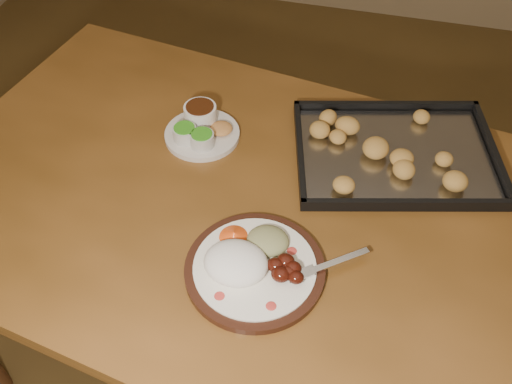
# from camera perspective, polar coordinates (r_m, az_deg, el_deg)

# --- Properties ---
(ground) EXTENTS (4.00, 4.00, 0.00)m
(ground) POSITION_cam_1_polar(r_m,az_deg,el_deg) (1.91, 3.53, -13.09)
(ground) COLOR brown
(ground) RESTS_ON ground
(dining_table) EXTENTS (1.63, 1.13, 0.75)m
(dining_table) POSITION_cam_1_polar(r_m,az_deg,el_deg) (1.28, 0.31, -4.13)
(dining_table) COLOR brown
(dining_table) RESTS_ON ground
(dinner_plate) EXTENTS (0.34, 0.27, 0.06)m
(dinner_plate) POSITION_cam_1_polar(r_m,az_deg,el_deg) (1.09, -0.38, -7.23)
(dinner_plate) COLOR black
(dinner_plate) RESTS_ON dining_table
(condiment_saucer) EXTENTS (0.18, 0.18, 0.06)m
(condiment_saucer) POSITION_cam_1_polar(r_m,az_deg,el_deg) (1.36, -5.55, 6.35)
(condiment_saucer) COLOR silver
(condiment_saucer) RESTS_ON dining_table
(baking_tray) EXTENTS (0.52, 0.43, 0.05)m
(baking_tray) POSITION_cam_1_polar(r_m,az_deg,el_deg) (1.34, 13.76, 3.90)
(baking_tray) COLOR black
(baking_tray) RESTS_ON dining_table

